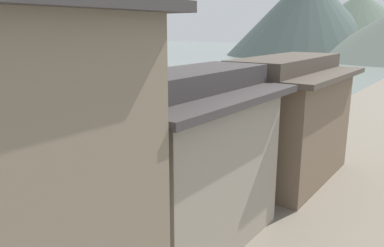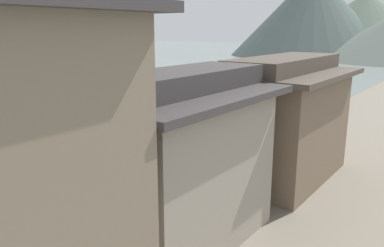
% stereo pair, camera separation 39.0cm
% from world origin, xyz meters
% --- Properties ---
extents(boat_moored_nearest, '(2.09, 5.21, 0.54)m').
position_xyz_m(boat_moored_nearest, '(5.87, 31.52, 0.17)').
color(boat_moored_nearest, brown).
rests_on(boat_moored_nearest, ground).
extents(boat_moored_second, '(1.51, 3.56, 0.65)m').
position_xyz_m(boat_moored_second, '(6.17, 18.15, 0.24)').
color(boat_moored_second, '#423328').
rests_on(boat_moored_second, ground).
extents(boat_moored_third, '(1.40, 4.40, 0.40)m').
position_xyz_m(boat_moored_third, '(5.94, 37.94, 0.13)').
color(boat_moored_third, '#423328').
rests_on(boat_moored_third, ground).
extents(boat_moored_far, '(1.97, 4.40, 0.65)m').
position_xyz_m(boat_moored_far, '(5.49, 43.83, 0.22)').
color(boat_moored_far, brown).
rests_on(boat_moored_far, ground).
extents(boat_midriver_drifting, '(4.64, 3.85, 0.78)m').
position_xyz_m(boat_midriver_drifting, '(-5.96, 19.62, 0.27)').
color(boat_midriver_drifting, '#423328').
rests_on(boat_midriver_drifting, ground).
extents(house_waterfront_nearest, '(5.50, 5.88, 8.74)m').
position_xyz_m(house_waterfront_nearest, '(10.93, 4.08, 5.00)').
color(house_waterfront_nearest, '#7F705B').
rests_on(house_waterfront_nearest, riverbank_right).
extents(house_waterfront_second, '(5.18, 7.27, 6.14)m').
position_xyz_m(house_waterfront_second, '(10.78, 10.30, 3.69)').
color(house_waterfront_second, gray).
rests_on(house_waterfront_second, riverbank_right).
extents(house_waterfront_tall, '(5.69, 8.03, 6.14)m').
position_xyz_m(house_waterfront_tall, '(11.03, 18.29, 3.68)').
color(house_waterfront_tall, '#75604C').
rests_on(house_waterfront_tall, riverbank_right).
extents(mooring_post_dock_mid, '(0.20, 0.20, 0.90)m').
position_xyz_m(mooring_post_dock_mid, '(7.95, 11.79, 1.14)').
color(mooring_post_dock_mid, '#473828').
rests_on(mooring_post_dock_mid, riverbank_right).
extents(mooring_post_dock_far, '(0.20, 0.20, 0.90)m').
position_xyz_m(mooring_post_dock_far, '(7.95, 21.66, 1.14)').
color(mooring_post_dock_far, '#473828').
rests_on(mooring_post_dock_far, riverbank_right).
extents(hill_far_west, '(48.53, 48.53, 25.19)m').
position_xyz_m(hill_far_west, '(-24.82, 119.15, 12.59)').
color(hill_far_west, '#4C5B56').
rests_on(hill_far_west, ground).
extents(hill_far_centre, '(57.98, 57.98, 18.91)m').
position_xyz_m(hill_far_centre, '(-12.60, 131.54, 9.45)').
color(hill_far_centre, '#5B6B5B').
rests_on(hill_far_centre, ground).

